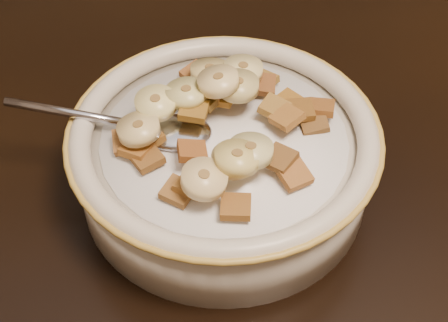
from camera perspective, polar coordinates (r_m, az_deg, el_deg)
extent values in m
cube|color=black|center=(0.64, 4.86, 7.22)|extent=(1.42, 0.93, 0.04)
cylinder|color=beige|center=(0.49, 0.00, -0.24)|extent=(0.22, 0.22, 0.05)
cylinder|color=white|center=(0.47, 0.00, 2.01)|extent=(0.19, 0.19, 0.00)
ellipsoid|color=#ABADBD|center=(0.47, -4.39, 2.69)|extent=(0.06, 0.05, 0.01)
cube|color=brown|center=(0.48, -1.49, 6.25)|extent=(0.02, 0.02, 0.01)
cube|color=brown|center=(0.46, -6.90, 2.10)|extent=(0.03, 0.03, 0.01)
cube|color=brown|center=(0.46, -8.87, 1.84)|extent=(0.02, 0.02, 0.01)
cube|color=brown|center=(0.45, -7.05, 0.26)|extent=(0.03, 0.03, 0.01)
cube|color=olive|center=(0.48, 4.65, 4.89)|extent=(0.03, 0.03, 0.01)
cube|color=brown|center=(0.51, 3.54, 7.40)|extent=(0.03, 0.03, 0.01)
cube|color=brown|center=(0.48, -1.65, 5.60)|extent=(0.03, 0.03, 0.01)
cube|color=brown|center=(0.50, 1.78, 6.80)|extent=(0.02, 0.02, 0.01)
cube|color=brown|center=(0.44, 5.13, 0.22)|extent=(0.03, 0.03, 0.01)
cube|color=#9C5C1C|center=(0.51, -1.23, 7.61)|extent=(0.03, 0.03, 0.01)
cube|color=brown|center=(0.48, -3.15, 5.45)|extent=(0.03, 0.03, 0.01)
cube|color=#94641A|center=(0.46, -2.78, 4.63)|extent=(0.03, 0.03, 0.01)
cube|color=brown|center=(0.49, 5.90, 5.35)|extent=(0.03, 0.03, 0.01)
cube|color=brown|center=(0.50, 3.54, 7.02)|extent=(0.02, 0.02, 0.01)
cube|color=brown|center=(0.42, -2.94, -2.18)|extent=(0.03, 0.03, 0.01)
cube|color=brown|center=(0.48, 6.97, 4.66)|extent=(0.02, 0.02, 0.01)
cube|color=olive|center=(0.47, 5.77, 3.98)|extent=(0.03, 0.03, 0.01)
cube|color=#895E18|center=(0.48, -0.19, 6.00)|extent=(0.03, 0.03, 0.01)
cube|color=brown|center=(0.49, 1.37, 6.64)|extent=(0.03, 0.03, 0.01)
cube|color=brown|center=(0.49, -1.63, 6.87)|extent=(0.03, 0.03, 0.01)
cube|color=brown|center=(0.44, -2.93, 0.90)|extent=(0.02, 0.02, 0.01)
cube|color=#9C6134|center=(0.43, 6.48, -1.26)|extent=(0.03, 0.03, 0.01)
cube|color=brown|center=(0.52, -2.58, 7.96)|extent=(0.03, 0.03, 0.01)
cube|color=brown|center=(0.41, 1.09, -4.21)|extent=(0.02, 0.02, 0.01)
cube|color=brown|center=(0.48, 8.23, 3.50)|extent=(0.02, 0.02, 0.01)
cube|color=#965622|center=(0.49, 8.87, 4.85)|extent=(0.03, 0.03, 0.01)
cube|color=brown|center=(0.42, -4.22, -2.77)|extent=(0.03, 0.03, 0.01)
cube|color=brown|center=(0.45, -7.97, 1.13)|extent=(0.03, 0.03, 0.01)
cylinder|color=#CABD73|center=(0.47, 1.33, 6.89)|extent=(0.04, 0.04, 0.01)
cylinder|color=#FEE19D|center=(0.45, -7.81, 2.91)|extent=(0.04, 0.04, 0.01)
cylinder|color=#F8E394|center=(0.46, -0.52, 7.30)|extent=(0.04, 0.04, 0.02)
cylinder|color=#E0D787|center=(0.47, -3.47, 6.19)|extent=(0.04, 0.04, 0.01)
cylinder|color=#E6CE82|center=(0.49, 1.76, 8.33)|extent=(0.04, 0.04, 0.01)
cylinder|color=#D5BF6C|center=(0.42, 1.22, 0.28)|extent=(0.04, 0.04, 0.01)
cylinder|color=#C8B77D|center=(0.42, 0.93, 0.17)|extent=(0.03, 0.03, 0.01)
cylinder|color=#FEF2A3|center=(0.46, -6.26, 5.28)|extent=(0.04, 0.04, 0.01)
cylinder|color=#FCD88B|center=(0.41, -1.83, -1.66)|extent=(0.04, 0.04, 0.02)
cylinder|color=#D5BB6B|center=(0.50, -1.30, 8.19)|extent=(0.04, 0.04, 0.02)
cylinder|color=beige|center=(0.42, 2.45, 0.95)|extent=(0.03, 0.03, 0.01)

